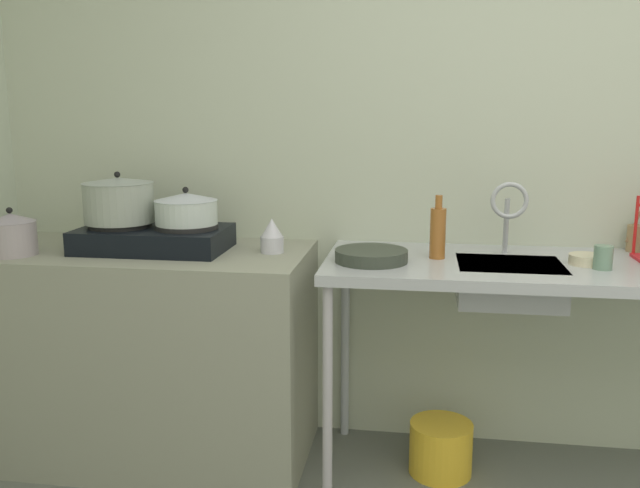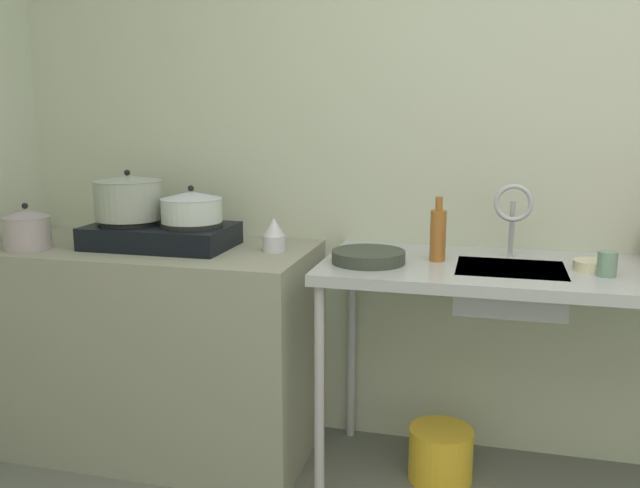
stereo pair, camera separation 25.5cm
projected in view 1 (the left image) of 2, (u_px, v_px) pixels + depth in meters
The scene contains 16 objects.
wall_back at pixel (555, 132), 2.69m from camera, with size 5.48×0.10×2.65m, color beige.
counter_concrete at pixel (150, 353), 2.75m from camera, with size 1.29×0.63×0.87m, color gray.
counter_sink at pixel (529, 279), 2.46m from camera, with size 1.49×0.63×0.87m.
stove at pixel (154, 237), 2.65m from camera, with size 0.58×0.34×0.11m.
pot_on_left_burner at pixel (119, 200), 2.64m from camera, with size 0.28×0.28×0.20m.
pot_on_right_burner at pixel (186, 208), 2.60m from camera, with size 0.24×0.24×0.15m.
pot_beside_stove at pixel (11, 234), 2.56m from camera, with size 0.19×0.19×0.18m.
percolator at pixel (272, 236), 2.60m from camera, with size 0.09×0.09×0.13m.
sink_basin at pixel (509, 283), 2.44m from camera, with size 0.37×0.31×0.14m, color #AEB2B7.
faucet at pixel (509, 206), 2.52m from camera, with size 0.14×0.08×0.28m.
frying_pan at pixel (371, 256), 2.45m from camera, with size 0.27×0.27×0.04m, color #333A2F.
cup_by_rack at pixel (603, 257), 2.33m from camera, with size 0.06×0.06×0.08m, color slate.
small_bowl_on_drainboard at pixel (587, 260), 2.41m from camera, with size 0.13×0.13×0.04m, color beige.
bottle_by_sink at pixel (438, 232), 2.49m from camera, with size 0.06×0.06×0.24m.
utensil_jar at pixel (635, 238), 2.62m from camera, with size 0.08×0.07×0.22m.
bucket_on_floor at pixel (441, 448), 2.64m from camera, with size 0.25×0.25×0.21m, color yellow.
Camera 1 is at (-0.52, -0.97, 1.41)m, focal length 37.71 mm.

